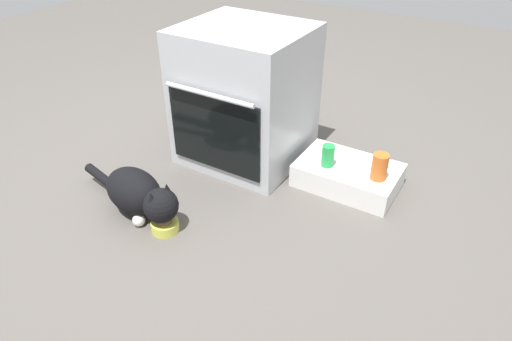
# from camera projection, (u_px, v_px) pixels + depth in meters

# --- Properties ---
(ground) EXTENTS (8.00, 8.00, 0.00)m
(ground) POSITION_uv_depth(u_px,v_px,m) (204.00, 182.00, 2.49)
(ground) COLOR #56514C
(oven) EXTENTS (0.65, 0.64, 0.77)m
(oven) POSITION_uv_depth(u_px,v_px,m) (245.00, 96.00, 2.51)
(oven) COLOR #B7BABF
(oven) RESTS_ON ground
(pantry_cabinet) EXTENTS (0.53, 0.34, 0.13)m
(pantry_cabinet) POSITION_uv_depth(u_px,v_px,m) (348.00, 175.00, 2.43)
(pantry_cabinet) COLOR white
(pantry_cabinet) RESTS_ON ground
(food_bowl) EXTENTS (0.13, 0.13, 0.08)m
(food_bowl) POSITION_uv_depth(u_px,v_px,m) (165.00, 225.00, 2.14)
(food_bowl) COLOR #D1D14C
(food_bowl) RESTS_ON ground
(cat) EXTENTS (0.71, 0.27, 0.24)m
(cat) POSITION_uv_depth(u_px,v_px,m) (139.00, 194.00, 2.18)
(cat) COLOR black
(cat) RESTS_ON ground
(soda_can) EXTENTS (0.07, 0.07, 0.12)m
(soda_can) POSITION_uv_depth(u_px,v_px,m) (328.00, 156.00, 2.36)
(soda_can) COLOR green
(soda_can) RESTS_ON pantry_cabinet
(sauce_jar) EXTENTS (0.08, 0.08, 0.14)m
(sauce_jar) POSITION_uv_depth(u_px,v_px,m) (380.00, 167.00, 2.25)
(sauce_jar) COLOR #D16023
(sauce_jar) RESTS_ON pantry_cabinet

